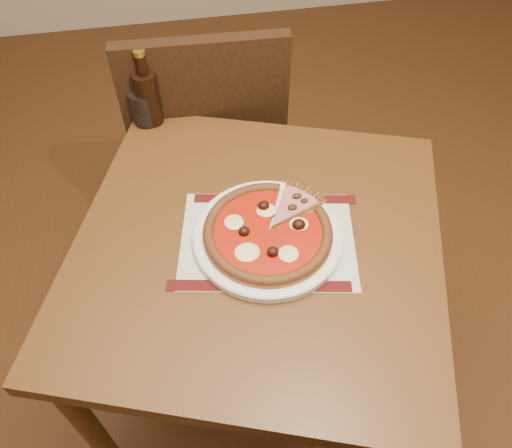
{
  "coord_description": "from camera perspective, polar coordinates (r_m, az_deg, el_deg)",
  "views": [
    {
      "loc": [
        -0.08,
        -0.06,
        1.62
      ],
      "look_at": [
        0.05,
        0.62,
        0.78
      ],
      "focal_mm": 35.0,
      "sensor_mm": 36.0,
      "label": 1
    }
  ],
  "objects": [
    {
      "name": "room",
      "position": [
        0.24,
        16.1,
        -19.83
      ],
      "size": [
        5.04,
        6.04,
        2.84
      ],
      "color": "#4F2C16",
      "rests_on": "ground"
    },
    {
      "name": "table",
      "position": [
        1.18,
        0.18,
        -4.8
      ],
      "size": [
        1.02,
        1.02,
        0.75
      ],
      "rotation": [
        0.0,
        0.0,
        -0.34
      ],
      "color": "brown",
      "rests_on": "ground"
    },
    {
      "name": "chair_far",
      "position": [
        1.65,
        -5.46,
        9.73
      ],
      "size": [
        0.47,
        0.47,
        0.96
      ],
      "rotation": [
        0.0,
        0.0,
        3.1
      ],
      "color": "black",
      "rests_on": "ground"
    },
    {
      "name": "placemat",
      "position": [
        1.1,
        1.33,
        -1.81
      ],
      "size": [
        0.43,
        0.34,
        0.0
      ],
      "primitive_type": "cube",
      "rotation": [
        0.0,
        0.0,
        -0.2
      ],
      "color": "beige",
      "rests_on": "table"
    },
    {
      "name": "plate",
      "position": [
        1.09,
        1.34,
        -1.48
      ],
      "size": [
        0.33,
        0.33,
        0.02
      ],
      "primitive_type": "cylinder",
      "color": "white",
      "rests_on": "placemat"
    },
    {
      "name": "pizza",
      "position": [
        1.07,
        1.35,
        -0.84
      ],
      "size": [
        0.28,
        0.28,
        0.04
      ],
      "color": "#A46027",
      "rests_on": "plate"
    },
    {
      "name": "ham_slice",
      "position": [
        1.14,
        4.47,
        2.55
      ],
      "size": [
        0.14,
        0.13,
        0.02
      ],
      "rotation": [
        0.0,
        0.0,
        0.74
      ],
      "color": "#A46027",
      "rests_on": "plate"
    },
    {
      "name": "water_glass",
      "position": [
        1.39,
        -12.59,
        12.98
      ],
      "size": [
        0.08,
        0.08,
        0.09
      ],
      "primitive_type": "cylinder",
      "rotation": [
        0.0,
        0.0,
        -0.05
      ],
      "color": "white",
      "rests_on": "table"
    },
    {
      "name": "bottle",
      "position": [
        1.37,
        -12.3,
        14.16
      ],
      "size": [
        0.06,
        0.06,
        0.21
      ],
      "color": "black",
      "rests_on": "table"
    }
  ]
}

